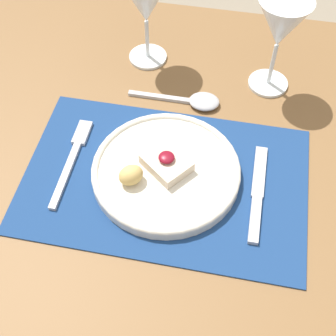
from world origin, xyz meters
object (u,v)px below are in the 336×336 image
object	(u,v)px
knife	(257,199)
spoon	(197,101)
wine_glass_near	(281,27)
dinner_plate	(167,171)
wine_glass_far	(146,3)
fork	(73,156)

from	to	relation	value
knife	spoon	bearing A→B (deg)	124.96
wine_glass_near	knife	bearing A→B (deg)	-90.06
dinner_plate	wine_glass_far	distance (m)	0.32
wine_glass_near	wine_glass_far	world-z (taller)	wine_glass_near
fork	knife	xyz separation A→B (m)	(0.32, -0.03, 0.00)
spoon	wine_glass_far	xyz separation A→B (m)	(-0.12, 0.11, 0.12)
fork	wine_glass_far	xyz separation A→B (m)	(0.07, 0.28, 0.12)
spoon	dinner_plate	bearing A→B (deg)	-95.62
dinner_plate	knife	bearing A→B (deg)	-7.83
dinner_plate	fork	distance (m)	0.17
knife	wine_glass_near	bearing A→B (deg)	92.00
spoon	wine_glass_far	distance (m)	0.20
dinner_plate	spoon	distance (m)	0.18
dinner_plate	spoon	world-z (taller)	dinner_plate
spoon	wine_glass_near	world-z (taller)	wine_glass_near
dinner_plate	knife	world-z (taller)	dinner_plate
knife	wine_glass_far	distance (m)	0.41
dinner_plate	spoon	bearing A→B (deg)	82.52
dinner_plate	wine_glass_near	bearing A→B (deg)	59.30
spoon	wine_glass_near	distance (m)	0.20
spoon	wine_glass_far	world-z (taller)	wine_glass_far
wine_glass_near	dinner_plate	bearing A→B (deg)	-120.70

